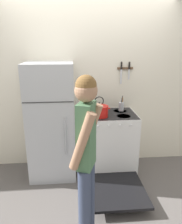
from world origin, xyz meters
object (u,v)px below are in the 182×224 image
stove_range (110,144)px  person (86,153)px  refrigerator (52,121)px  tea_kettle (99,107)px  dutch_oven_pot (101,111)px  utensil_jar (121,106)px

stove_range → person: size_ratio=0.82×
refrigerator → person: size_ratio=1.00×
tea_kettle → person: bearing=-101.9°
dutch_oven_pot → utensil_jar: size_ratio=1.13×
utensil_jar → refrigerator: bearing=-172.7°
refrigerator → utensil_jar: 1.06m
refrigerator → dutch_oven_pot: 0.72m
refrigerator → person: refrigerator is taller
stove_range → utensil_jar: size_ratio=5.81×
dutch_oven_pot → person: (-0.27, -1.09, -0.06)m
refrigerator → utensil_jar: bearing=7.3°
refrigerator → person: (0.42, -1.21, 0.11)m
refrigerator → utensil_jar: size_ratio=7.12×
refrigerator → dutch_oven_pot: bearing=-9.8°
refrigerator → tea_kettle: (0.70, 0.13, 0.16)m
refrigerator → tea_kettle: refrigerator is taller
person → utensil_jar: bearing=-5.0°
refrigerator → stove_range: 0.93m
dutch_oven_pot → utensil_jar: utensil_jar is taller
stove_range → dutch_oven_pot: dutch_oven_pot is taller
refrigerator → stove_range: refrigerator is taller
stove_range → tea_kettle: tea_kettle is taller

